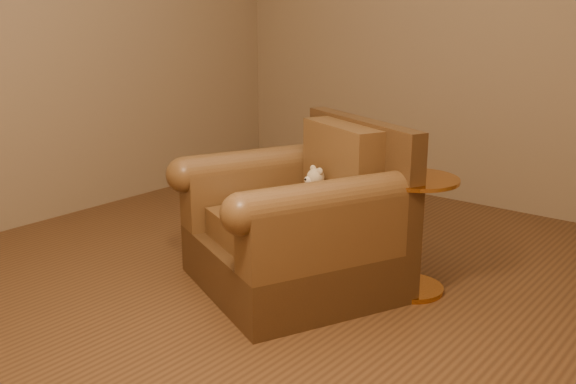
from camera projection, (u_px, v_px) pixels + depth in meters
The scene contains 5 objects.
floor at pixel (293, 283), 3.39m from camera, with size 4.00×4.00×0.00m, color brown.
armchair at pixel (301, 225), 3.30m from camera, with size 1.23×1.20×0.85m.
teddy_bear at pixel (312, 192), 3.31m from camera, with size 0.16×0.18×0.22m.
guidebook at pixel (266, 216), 3.14m from camera, with size 0.47×0.46×0.03m.
side_table at pixel (413, 231), 3.22m from camera, with size 0.43×0.43×0.60m.
Camera 1 is at (1.94, -2.46, 1.39)m, focal length 40.00 mm.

